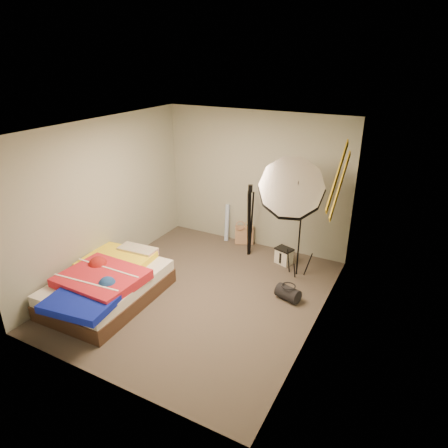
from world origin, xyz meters
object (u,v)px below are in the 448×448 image
Objects in this scene: bed at (107,285)px; camera_case at (284,256)px; duffel_bag at (288,293)px; camera_tripod at (250,216)px; tote_bag at (244,235)px; photo_umbrella at (291,189)px; wrapping_roll at (227,223)px.

camera_case is at bearing 50.01° from bed.
duffel_bag is 0.27× the size of camera_tripod.
duffel_bag is 0.18× the size of bed.
bed is (-0.96, -2.67, 0.08)m from tote_bag.
photo_umbrella reaches higher than bed.
bed is (-1.91, -2.27, 0.13)m from camera_case.
photo_umbrella is at bearing -27.03° from camera_tripod.
bed is at bearing -111.60° from camera_case.
tote_bag is 0.74m from camera_tripod.
photo_umbrella reaches higher than tote_bag.
tote_bag is 1.99m from duffel_bag.
photo_umbrella is at bearing -47.49° from camera_case.
camera_tripod is at bearing 61.88° from bed.
duffel_bag is at bearing -43.20° from camera_tripod.
tote_bag is at bearing 125.70° from camera_tripod.
camera_tripod is at bearing -163.68° from camera_case.
tote_bag is 0.17× the size of photo_umbrella.
tote_bag is 1.93m from photo_umbrella.
wrapping_roll reaches higher than duffel_bag.
camera_tripod is (-0.87, 0.44, -0.75)m from photo_umbrella.
wrapping_roll reaches higher than camera_case.
camera_tripod is (-0.68, 0.02, 0.62)m from camera_case.
camera_case is 0.13× the size of photo_umbrella.
bed is 0.94× the size of photo_umbrella.
camera_tripod is (-1.12, 1.05, 0.65)m from duffel_bag.
tote_bag is 1.02m from camera_case.
tote_bag is at bearing 70.16° from bed.
camera_tripod reaches higher than wrapping_roll.
photo_umbrella is at bearing 41.57° from bed.
bed reaches higher than duffel_bag.
bed is at bearing -134.36° from tote_bag.
wrapping_roll is (-0.38, 0.00, 0.18)m from tote_bag.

